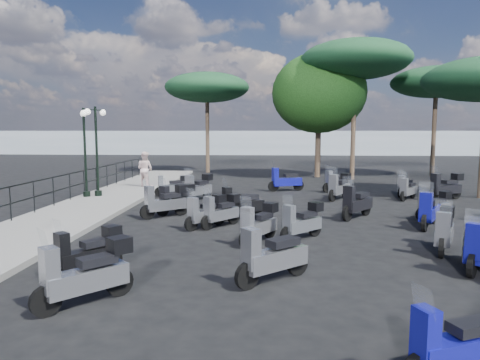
# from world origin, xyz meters

# --- Properties ---
(ground) EXTENTS (120.00, 120.00, 0.00)m
(ground) POSITION_xyz_m (0.00, 0.00, 0.00)
(ground) COLOR black
(ground) RESTS_ON ground
(sidewalk) EXTENTS (3.00, 30.00, 0.15)m
(sidewalk) POSITION_xyz_m (-6.50, 3.00, 0.07)
(sidewalk) COLOR slate
(sidewalk) RESTS_ON ground
(railing) EXTENTS (0.04, 26.04, 1.10)m
(railing) POSITION_xyz_m (-7.80, 2.80, 0.90)
(railing) COLOR black
(railing) RESTS_ON sidewalk
(lamp_post_1) EXTENTS (0.62, 1.04, 3.79)m
(lamp_post_1) POSITION_xyz_m (-7.53, 5.82, 2.31)
(lamp_post_1) COLOR black
(lamp_post_1) RESTS_ON sidewalk
(lamp_post_2) EXTENTS (0.62, 1.06, 3.86)m
(lamp_post_2) POSITION_xyz_m (-7.11, 6.06, 2.35)
(lamp_post_2) COLOR black
(lamp_post_2) RESTS_ON sidewalk
(pedestrian_far) EXTENTS (1.06, 0.96, 1.78)m
(pedestrian_far) POSITION_xyz_m (-5.94, 9.30, 1.04)
(pedestrian_far) COLOR beige
(pedestrian_far) RESTS_ON sidewalk
(scooter_1) EXTENTS (1.36, 1.42, 1.42)m
(scooter_1) POSITION_xyz_m (-2.85, -5.19, 0.54)
(scooter_1) COLOR black
(scooter_1) RESTS_ON ground
(scooter_2) EXTENTS (1.13, 1.33, 1.27)m
(scooter_2) POSITION_xyz_m (-3.43, -3.75, 0.48)
(scooter_2) COLOR black
(scooter_2) RESTS_ON ground
(scooter_3) EXTENTS (1.50, 1.28, 1.43)m
(scooter_3) POSITION_xyz_m (-3.25, 2.29, 0.54)
(scooter_3) COLOR black
(scooter_3) RESTS_ON ground
(scooter_4) EXTENTS (1.17, 1.44, 1.35)m
(scooter_4) POSITION_xyz_m (-3.00, 2.94, 0.51)
(scooter_4) COLOR black
(scooter_4) RESTS_ON ground
(scooter_5) EXTENTS (1.48, 0.75, 1.23)m
(scooter_5) POSITION_xyz_m (-4.08, 7.09, 0.46)
(scooter_5) COLOR black
(scooter_5) RESTS_ON ground
(scooter_7) EXTENTS (1.47, 1.29, 1.47)m
(scooter_7) POSITION_xyz_m (0.32, -3.90, 0.51)
(scooter_7) COLOR black
(scooter_7) RESTS_ON ground
(scooter_8) EXTENTS (1.14, 1.34, 1.28)m
(scooter_8) POSITION_xyz_m (-1.64, 0.76, 0.48)
(scooter_8) COLOR black
(scooter_8) RESTS_ON ground
(scooter_9) EXTENTS (1.03, 1.47, 1.32)m
(scooter_9) POSITION_xyz_m (0.01, -0.88, 0.50)
(scooter_9) COLOR black
(scooter_9) RESTS_ON ground
(scooter_10) EXTENTS (1.64, 1.00, 1.43)m
(scooter_10) POSITION_xyz_m (-0.63, 2.12, 0.50)
(scooter_10) COLOR black
(scooter_10) RESTS_ON ground
(scooter_11) EXTENTS (1.08, 1.64, 1.44)m
(scooter_11) POSITION_xyz_m (-2.68, 5.97, 0.54)
(scooter_11) COLOR black
(scooter_11) RESTS_ON ground
(scooter_12) EXTENTS (1.47, 0.77, 1.24)m
(scooter_12) POSITION_xyz_m (2.41, -7.12, 0.43)
(scooter_12) COLOR black
(scooter_12) RESTS_ON ground
(scooter_14) EXTENTS (1.26, 1.26, 1.29)m
(scooter_14) POSITION_xyz_m (1.19, -0.50, 0.49)
(scooter_14) COLOR black
(scooter_14) RESTS_ON ground
(scooter_15) EXTENTS (1.27, 1.52, 1.49)m
(scooter_15) POSITION_xyz_m (3.27, 2.49, 0.52)
(scooter_15) COLOR black
(scooter_15) RESTS_ON ground
(scooter_16) EXTENTS (1.19, 1.60, 1.46)m
(scooter_16) POSITION_xyz_m (3.38, 6.54, 0.55)
(scooter_16) COLOR black
(scooter_16) RESTS_ON ground
(scooter_17) EXTENTS (1.80, 0.89, 1.50)m
(scooter_17) POSITION_xyz_m (1.16, 9.03, 0.52)
(scooter_17) COLOR black
(scooter_17) RESTS_ON ground
(scooter_19) EXTENTS (1.19, 1.46, 1.41)m
(scooter_19) POSITION_xyz_m (4.73, -2.92, 0.49)
(scooter_19) COLOR black
(scooter_19) RESTS_ON ground
(scooter_20) EXTENTS (0.96, 1.59, 1.37)m
(scooter_20) POSITION_xyz_m (4.58, -1.46, 0.52)
(scooter_20) COLOR black
(scooter_20) RESTS_ON ground
(scooter_21) EXTENTS (1.09, 1.65, 1.48)m
(scooter_21) POSITION_xyz_m (5.19, 1.18, 0.51)
(scooter_21) COLOR black
(scooter_21) RESTS_ON ground
(scooter_22) EXTENTS (1.39, 0.88, 1.21)m
(scooter_22) POSITION_xyz_m (5.86, 2.55, 0.46)
(scooter_22) COLOR black
(scooter_22) RESTS_ON ground
(scooter_23) EXTENTS (1.57, 0.93, 1.35)m
(scooter_23) POSITION_xyz_m (3.68, 8.87, 0.47)
(scooter_23) COLOR black
(scooter_23) RESTS_ON ground
(scooter_25) EXTENTS (0.80, 1.43, 1.22)m
(scooter_25) POSITION_xyz_m (4.66, -2.67, 0.42)
(scooter_25) COLOR black
(scooter_25) RESTS_ON ground
(scooter_28) EXTENTS (1.06, 1.29, 1.25)m
(scooter_28) POSITION_xyz_m (6.32, 6.62, 0.43)
(scooter_28) COLOR black
(scooter_28) RESTS_ON ground
(scooter_29) EXTENTS (1.73, 1.05, 1.49)m
(scooter_29) POSITION_xyz_m (7.94, 6.73, 0.56)
(scooter_29) COLOR black
(scooter_29) RESTS_ON ground
(scooter_30) EXTENTS (1.14, 1.34, 1.28)m
(scooter_30) POSITION_xyz_m (-1.18, 0.93, 0.48)
(scooter_30) COLOR black
(scooter_30) RESTS_ON ground
(scooter_32) EXTENTS (1.06, 1.29, 1.25)m
(scooter_32) POSITION_xyz_m (6.53, 7.65, 0.43)
(scooter_32) COLOR black
(scooter_32) RESTS_ON ground
(broadleaf_tree) EXTENTS (5.98, 5.98, 7.90)m
(broadleaf_tree) POSITION_xyz_m (3.55, 15.82, 5.35)
(broadleaf_tree) COLOR #38281E
(broadleaf_tree) RESTS_ON ground
(pine_0) EXTENTS (6.60, 6.60, 8.36)m
(pine_0) POSITION_xyz_m (5.53, 14.60, 7.19)
(pine_0) COLOR #38281E
(pine_0) RESTS_ON ground
(pine_1) EXTENTS (5.71, 5.71, 7.08)m
(pine_1) POSITION_xyz_m (11.09, 16.57, 6.06)
(pine_1) COLOR #38281E
(pine_1) RESTS_ON ground
(pine_2) EXTENTS (5.95, 5.95, 7.06)m
(pine_2) POSITION_xyz_m (-3.96, 18.43, 6.00)
(pine_2) COLOR #38281E
(pine_2) RESTS_ON ground
(distant_hills) EXTENTS (70.00, 8.00, 3.00)m
(distant_hills) POSITION_xyz_m (0.00, 45.00, 1.50)
(distant_hills) COLOR gray
(distant_hills) RESTS_ON ground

